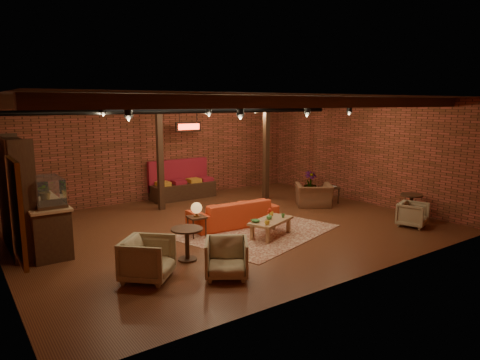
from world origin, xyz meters
TOP-DOWN VIEW (x-y plane):
  - floor at (0.00, 0.00)m, footprint 10.00×10.00m
  - ceiling at (0.00, 0.00)m, footprint 10.00×8.00m
  - wall_back at (0.00, 4.00)m, footprint 10.00×0.02m
  - wall_front at (0.00, -4.00)m, footprint 10.00×0.02m
  - wall_right at (5.00, 0.00)m, footprint 0.02×8.00m
  - ceiling_beams at (0.00, 0.00)m, footprint 9.80×6.40m
  - ceiling_pipe at (0.00, 1.60)m, footprint 9.60×0.12m
  - post_left at (-0.60, 2.60)m, footprint 0.16×0.16m
  - post_right at (2.80, 2.00)m, footprint 0.16×0.16m
  - service_counter at (-4.10, 1.00)m, footprint 0.80×2.50m
  - plant_counter at (-4.00, 1.20)m, footprint 0.35×0.39m
  - shelving_hutch at (-4.50, 1.10)m, footprint 0.52×2.00m
  - chalkboard_menu at (-4.93, -2.30)m, footprint 0.08×0.96m
  - banquette at (0.60, 3.55)m, footprint 2.10×0.70m
  - service_sign at (0.60, 3.10)m, footprint 0.86×0.06m
  - ceiling_spotlights at (0.00, 0.00)m, footprint 6.40×4.40m
  - rug at (0.36, -0.77)m, footprint 4.07×3.52m
  - sofa at (0.19, 0.01)m, footprint 2.31×1.03m
  - coffee_table at (0.38, -1.24)m, footprint 1.30×0.96m
  - side_table_lamp at (-1.02, -0.27)m, footprint 0.42×0.42m
  - round_table_left at (-1.92, -1.50)m, footprint 0.63×0.63m
  - armchair_a at (-2.93, -1.94)m, footprint 1.10×1.10m
  - armchair_b at (-1.74, -2.63)m, footprint 1.00×0.99m
  - armchair_right at (3.33, 0.34)m, footprint 1.24×1.15m
  - side_table_book at (4.06, 0.36)m, footprint 0.56×0.56m
  - round_table_right at (4.40, -2.21)m, footprint 0.58×0.58m
  - armchair_far at (3.86, -2.63)m, footprint 0.81×0.79m
  - plant_tall at (4.40, 1.61)m, footprint 1.59×1.59m

SIDE VIEW (x-z plane):
  - floor at x=0.00m, z-range 0.00..0.00m
  - rug at x=0.36m, z-range 0.00..0.01m
  - sofa at x=0.19m, z-range 0.00..0.66m
  - armchair_far at x=3.86m, z-range 0.00..0.67m
  - coffee_table at x=0.38m, z-range 0.03..0.68m
  - armchair_b at x=-1.74m, z-range 0.00..0.77m
  - armchair_a at x=-2.93m, z-range 0.00..0.83m
  - round_table_left at x=-1.92m, z-range 0.12..0.77m
  - round_table_right at x=4.40m, z-range 0.11..0.80m
  - armchair_right at x=3.33m, z-range 0.00..0.91m
  - side_table_book at x=4.06m, z-range 0.20..0.73m
  - banquette at x=0.60m, z-range 0.00..1.00m
  - side_table_lamp at x=-1.02m, z-range 0.21..1.03m
  - service_counter at x=-4.10m, z-range 0.00..1.60m
  - shelving_hutch at x=-4.50m, z-range 0.00..2.40m
  - plant_tall at x=4.40m, z-range 0.00..2.40m
  - plant_counter at x=-4.00m, z-range 1.07..1.37m
  - wall_back at x=0.00m, z-range 0.00..3.20m
  - wall_front at x=0.00m, z-range 0.00..3.20m
  - wall_right at x=5.00m, z-range 0.00..3.20m
  - post_left at x=-0.60m, z-range 0.00..3.20m
  - post_right at x=2.80m, z-range 0.00..3.20m
  - chalkboard_menu at x=-4.93m, z-range 0.87..2.33m
  - service_sign at x=0.60m, z-range 2.20..2.50m
  - ceiling_pipe at x=0.00m, z-range 2.79..2.91m
  - ceiling_spotlights at x=0.00m, z-range 2.72..3.00m
  - ceiling_beams at x=0.00m, z-range 2.97..3.19m
  - ceiling at x=0.00m, z-range 3.19..3.21m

